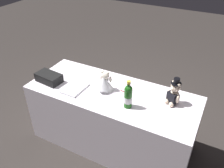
# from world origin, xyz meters

# --- Properties ---
(ground_plane) EXTENTS (12.00, 12.00, 0.00)m
(ground_plane) POSITION_xyz_m (0.00, 0.00, 0.00)
(ground_plane) COLOR #2D2826
(reception_table) EXTENTS (1.81, 0.73, 0.74)m
(reception_table) POSITION_xyz_m (0.00, 0.00, 0.37)
(reception_table) COLOR white
(reception_table) RESTS_ON ground_plane
(teddy_bear_groom) EXTENTS (0.14, 0.14, 0.28)m
(teddy_bear_groom) POSITION_xyz_m (-0.61, -0.11, 0.85)
(teddy_bear_groom) COLOR beige
(teddy_bear_groom) RESTS_ON reception_table
(teddy_bear_bride) EXTENTS (0.18, 0.22, 0.22)m
(teddy_bear_bride) POSITION_xyz_m (0.08, 0.00, 0.84)
(teddy_bear_bride) COLOR white
(teddy_bear_bride) RESTS_ON reception_table
(champagne_bottle) EXTENTS (0.08, 0.08, 0.29)m
(champagne_bottle) POSITION_xyz_m (-0.24, 0.14, 0.86)
(champagne_bottle) COLOR #1A5515
(champagne_bottle) RESTS_ON reception_table
(signing_pen) EXTENTS (0.13, 0.05, 0.01)m
(signing_pen) POSITION_xyz_m (-0.13, -0.05, 0.74)
(signing_pen) COLOR maroon
(signing_pen) RESTS_ON reception_table
(gift_case_black) EXTENTS (0.30, 0.19, 0.10)m
(gift_case_black) POSITION_xyz_m (0.72, 0.14, 0.79)
(gift_case_black) COLOR black
(gift_case_black) RESTS_ON reception_table
(guestbook) EXTENTS (0.20, 0.29, 0.02)m
(guestbook) POSITION_xyz_m (0.37, 0.14, 0.75)
(guestbook) COLOR white
(guestbook) RESTS_ON reception_table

